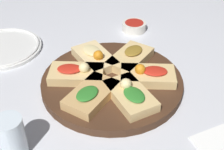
{
  "coord_description": "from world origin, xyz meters",
  "views": [
    {
      "loc": [
        -0.65,
        0.24,
        0.55
      ],
      "look_at": [
        0.0,
        0.0,
        0.04
      ],
      "focal_mm": 50.0,
      "sensor_mm": 36.0,
      "label": 1
    }
  ],
  "objects_px": {
    "plate_right": "(2,47)",
    "napkin_stack": "(224,148)",
    "water_glass": "(11,137)",
    "serving_board": "(112,82)",
    "dipping_bowl": "(134,26)"
  },
  "relations": [
    {
      "from": "water_glass",
      "to": "napkin_stack",
      "type": "height_order",
      "value": "water_glass"
    },
    {
      "from": "dipping_bowl",
      "to": "napkin_stack",
      "type": "bearing_deg",
      "value": 176.64
    },
    {
      "from": "serving_board",
      "to": "plate_right",
      "type": "xyz_separation_m",
      "value": [
        0.31,
        0.27,
        -0.0
      ]
    },
    {
      "from": "water_glass",
      "to": "dipping_bowl",
      "type": "distance_m",
      "value": 0.64
    },
    {
      "from": "water_glass",
      "to": "dipping_bowl",
      "type": "xyz_separation_m",
      "value": [
        0.42,
        -0.47,
        -0.03
      ]
    },
    {
      "from": "serving_board",
      "to": "water_glass",
      "type": "bearing_deg",
      "value": 117.51
    },
    {
      "from": "plate_right",
      "to": "water_glass",
      "type": "relative_size",
      "value": 2.6
    },
    {
      "from": "water_glass",
      "to": "napkin_stack",
      "type": "xyz_separation_m",
      "value": [
        -0.16,
        -0.44,
        -0.05
      ]
    },
    {
      "from": "serving_board",
      "to": "water_glass",
      "type": "height_order",
      "value": "water_glass"
    },
    {
      "from": "water_glass",
      "to": "serving_board",
      "type": "bearing_deg",
      "value": -62.49
    },
    {
      "from": "napkin_stack",
      "to": "dipping_bowl",
      "type": "height_order",
      "value": "dipping_bowl"
    },
    {
      "from": "serving_board",
      "to": "plate_right",
      "type": "bearing_deg",
      "value": 41.89
    },
    {
      "from": "napkin_stack",
      "to": "serving_board",
      "type": "bearing_deg",
      "value": 27.1
    },
    {
      "from": "plate_right",
      "to": "napkin_stack",
      "type": "relative_size",
      "value": 2.11
    },
    {
      "from": "plate_right",
      "to": "serving_board",
      "type": "bearing_deg",
      "value": -138.11
    }
  ]
}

